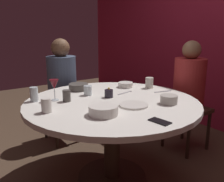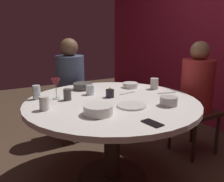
# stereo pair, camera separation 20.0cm
# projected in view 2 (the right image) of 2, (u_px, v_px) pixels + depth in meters

# --- Properties ---
(ground_plane) EXTENTS (8.00, 8.00, 0.00)m
(ground_plane) POSITION_uv_depth(u_px,v_px,m) (112.00, 177.00, 2.20)
(ground_plane) COLOR #4C3828
(dining_table) EXTENTS (1.43, 1.43, 0.72)m
(dining_table) POSITION_uv_depth(u_px,v_px,m) (112.00, 116.00, 2.06)
(dining_table) COLOR silver
(dining_table) RESTS_ON ground
(seated_diner_left) EXTENTS (0.40, 0.40, 1.20)m
(seated_diner_left) POSITION_uv_depth(u_px,v_px,m) (70.00, 78.00, 2.86)
(seated_diner_left) COLOR #3F2D1E
(seated_diner_left) RESTS_ON ground
(seated_diner_back) EXTENTS (0.40, 0.40, 1.18)m
(seated_diner_back) POSITION_uv_depth(u_px,v_px,m) (197.00, 86.00, 2.50)
(seated_diner_back) COLOR #3F2D1E
(seated_diner_back) RESTS_ON ground
(candle_holder) EXTENTS (0.07, 0.07, 0.09)m
(candle_holder) POSITION_uv_depth(u_px,v_px,m) (110.00, 93.00, 2.11)
(candle_holder) COLOR black
(candle_holder) RESTS_ON dining_table
(wine_glass) EXTENTS (0.08, 0.08, 0.18)m
(wine_glass) POSITION_uv_depth(u_px,v_px,m) (56.00, 84.00, 2.04)
(wine_glass) COLOR silver
(wine_glass) RESTS_ON dining_table
(dinner_plate) EXTENTS (0.22, 0.22, 0.01)m
(dinner_plate) POSITION_uv_depth(u_px,v_px,m) (132.00, 106.00, 1.86)
(dinner_plate) COLOR silver
(dinner_plate) RESTS_ON dining_table
(cell_phone) EXTENTS (0.15, 0.09, 0.01)m
(cell_phone) POSITION_uv_depth(u_px,v_px,m) (152.00, 123.00, 1.53)
(cell_phone) COLOR black
(cell_phone) RESTS_ON dining_table
(bowl_serving_large) EXTENTS (0.14, 0.14, 0.07)m
(bowl_serving_large) POSITION_uv_depth(u_px,v_px,m) (169.00, 101.00, 1.89)
(bowl_serving_large) COLOR #B2ADA3
(bowl_serving_large) RESTS_ON dining_table
(bowl_salad_center) EXTENTS (0.15, 0.15, 0.05)m
(bowl_salad_center) POSITION_uv_depth(u_px,v_px,m) (130.00, 85.00, 2.47)
(bowl_salad_center) COLOR silver
(bowl_salad_center) RESTS_ON dining_table
(bowl_small_white) EXTENTS (0.19, 0.19, 0.06)m
(bowl_small_white) POSITION_uv_depth(u_px,v_px,m) (83.00, 86.00, 2.39)
(bowl_small_white) COLOR #4C4742
(bowl_small_white) RESTS_ON dining_table
(bowl_sauce_side) EXTENTS (0.20, 0.20, 0.07)m
(bowl_sauce_side) POSITION_uv_depth(u_px,v_px,m) (98.00, 110.00, 1.68)
(bowl_sauce_side) COLOR silver
(bowl_sauce_side) RESTS_ON dining_table
(cup_near_candle) EXTENTS (0.06, 0.06, 0.09)m
(cup_near_candle) POSITION_uv_depth(u_px,v_px,m) (67.00, 95.00, 2.03)
(cup_near_candle) COLOR #4C4742
(cup_near_candle) RESTS_ON dining_table
(cup_by_left_diner) EXTENTS (0.07, 0.07, 0.09)m
(cup_by_left_diner) POSITION_uv_depth(u_px,v_px,m) (90.00, 90.00, 2.20)
(cup_by_left_diner) COLOR silver
(cup_by_left_diner) RESTS_ON dining_table
(cup_by_right_diner) EXTENTS (0.07, 0.07, 0.10)m
(cup_by_right_diner) POSITION_uv_depth(u_px,v_px,m) (44.00, 103.00, 1.77)
(cup_by_right_diner) COLOR silver
(cup_by_right_diner) RESTS_ON dining_table
(cup_center_front) EXTENTS (0.08, 0.08, 0.11)m
(cup_center_front) POSITION_uv_depth(u_px,v_px,m) (154.00, 84.00, 2.40)
(cup_center_front) COLOR beige
(cup_center_front) RESTS_ON dining_table
(cup_far_edge) EXTENTS (0.06, 0.06, 0.12)m
(cup_far_edge) POSITION_uv_depth(u_px,v_px,m) (37.00, 92.00, 2.05)
(cup_far_edge) COLOR silver
(cup_far_edge) RESTS_ON dining_table
(fork_near_plate) EXTENTS (0.05, 0.18, 0.01)m
(fork_near_plate) POSITION_uv_depth(u_px,v_px,m) (128.00, 93.00, 2.24)
(fork_near_plate) COLOR #B7B7BC
(fork_near_plate) RESTS_ON dining_table
(knife_near_plate) EXTENTS (0.06, 0.18, 0.01)m
(knife_near_plate) POSITION_uv_depth(u_px,v_px,m) (167.00, 93.00, 2.25)
(knife_near_plate) COLOR #B7B7BC
(knife_near_plate) RESTS_ON dining_table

